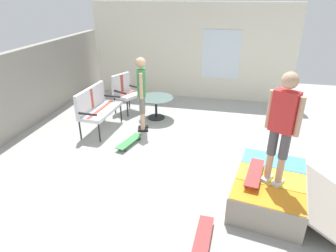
% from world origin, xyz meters
% --- Properties ---
extents(ground_plane, '(12.00, 12.00, 0.10)m').
position_xyz_m(ground_plane, '(0.00, 0.00, -0.05)').
color(ground_plane, '#A8A8A3').
extents(back_wall_cinderblock, '(9.00, 0.20, 1.84)m').
position_xyz_m(back_wall_cinderblock, '(0.00, 4.00, 0.92)').
color(back_wall_cinderblock, gray).
rests_on(back_wall_cinderblock, ground_plane).
extents(house_facade, '(0.23, 6.00, 2.78)m').
position_xyz_m(house_facade, '(3.80, 0.49, 1.39)').
color(house_facade, silver).
rests_on(house_facade, ground_plane).
extents(skate_ramp, '(1.78, 1.87, 0.46)m').
position_xyz_m(skate_ramp, '(-1.02, -1.54, 0.23)').
color(skate_ramp, gray).
rests_on(skate_ramp, ground_plane).
extents(patio_bench, '(1.27, 0.60, 1.02)m').
position_xyz_m(patio_bench, '(0.87, 2.26, 0.62)').
color(patio_bench, black).
rests_on(patio_bench, ground_plane).
extents(patio_chair_near_house, '(0.79, 0.76, 1.02)m').
position_xyz_m(patio_chair_near_house, '(2.14, 2.03, 0.61)').
color(patio_chair_near_house, black).
rests_on(patio_chair_near_house, ground_plane).
extents(patio_table, '(0.90, 0.90, 0.57)m').
position_xyz_m(patio_table, '(1.82, 1.06, 0.40)').
color(patio_table, black).
rests_on(patio_table, ground_plane).
extents(person_watching, '(0.47, 0.31, 1.73)m').
position_xyz_m(person_watching, '(1.07, 1.19, 1.02)').
color(person_watching, black).
rests_on(person_watching, ground_plane).
extents(person_skater, '(0.35, 0.42, 1.66)m').
position_xyz_m(person_skater, '(-1.14, -1.52, 1.43)').
color(person_skater, silver).
rests_on(person_skater, skate_ramp).
extents(skateboard_by_bench, '(0.82, 0.39, 0.10)m').
position_xyz_m(skateboard_by_bench, '(0.27, 1.25, 0.08)').
color(skateboard_by_bench, '#3F8C4C').
rests_on(skateboard_by_bench, ground_plane).
extents(skateboard_spare, '(0.81, 0.23, 0.10)m').
position_xyz_m(skateboard_spare, '(-2.09, -0.61, 0.08)').
color(skateboard_spare, '#B23838').
rests_on(skateboard_spare, ground_plane).
extents(skateboard_on_ramp, '(0.82, 0.33, 0.10)m').
position_xyz_m(skateboard_on_ramp, '(-1.10, -1.26, 0.55)').
color(skateboard_on_ramp, '#B23838').
rests_on(skateboard_on_ramp, skate_ramp).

